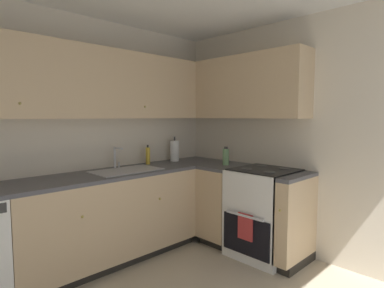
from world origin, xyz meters
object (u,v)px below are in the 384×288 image
(oven_range, at_px, (264,212))
(paper_towel_roll, at_px, (175,151))
(soap_bottle, at_px, (148,156))
(oil_bottle, at_px, (226,157))

(oven_range, height_order, paper_towel_roll, paper_towel_roll)
(soap_bottle, distance_m, paper_towel_roll, 0.40)
(paper_towel_roll, height_order, oil_bottle, paper_towel_roll)
(paper_towel_roll, bearing_deg, oven_range, -78.88)
(oil_bottle, bearing_deg, soap_bottle, 132.08)
(oven_range, relative_size, soap_bottle, 4.66)
(paper_towel_roll, relative_size, oil_bottle, 1.49)
(oven_range, distance_m, paper_towel_roll, 1.32)
(paper_towel_roll, bearing_deg, soap_bottle, 177.12)
(oil_bottle, bearing_deg, oven_range, -87.95)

